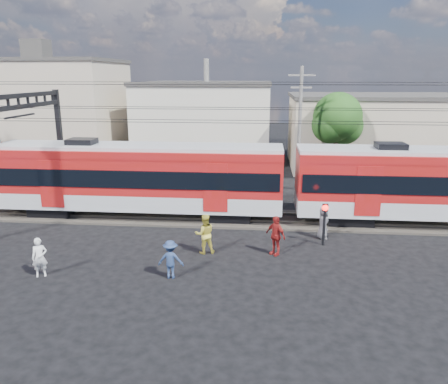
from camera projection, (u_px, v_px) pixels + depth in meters
The scene contains 17 objects.
ground at pixel (169, 282), 17.23m from camera, with size 120.00×120.00×0.00m, color black.
track_bed at pixel (199, 217), 24.90m from camera, with size 70.00×3.40×0.12m, color #2D2823.
rail_near at pixel (197, 219), 24.15m from camera, with size 70.00×0.12×0.12m, color #59544C.
rail_far at pixel (201, 211), 25.59m from camera, with size 70.00×0.12×0.12m, color #59544C.
commuter_train at pixel (143, 176), 24.58m from camera, with size 50.30×3.08×4.17m.
catenary at pixel (44, 126), 24.36m from camera, with size 70.00×9.30×7.52m.
building_west at pixel (43, 111), 40.61m from camera, with size 14.28×10.20×9.30m.
building_midwest at pixel (207, 120), 42.42m from camera, with size 12.24×12.24×7.30m.
building_mideast at pixel (383, 131), 38.23m from camera, with size 16.32×10.20×6.30m.
utility_pole_mid at pixel (300, 126), 29.94m from camera, with size 1.80×0.24×8.50m.
tree_near at pixel (340, 120), 32.59m from camera, with size 3.82×3.64×6.72m.
pedestrian_a at pixel (40, 257), 17.57m from camera, with size 0.59×0.39×1.62m, color silver.
pedestrian_b at pixel (205, 234), 19.83m from camera, with size 0.90×0.70×1.85m, color gold.
pedestrian_c at pixel (171, 259), 17.42m from camera, with size 1.03×0.59×1.59m, color navy.
pedestrian_d at pixel (275, 235), 19.68m from camera, with size 1.07×0.45×1.83m, color maroon.
pedestrian_e at pixel (323, 223), 21.64m from camera, with size 0.79×0.52×1.62m, color #4D4D52.
crossing_signal at pixel (325, 217), 20.61m from camera, with size 0.30×0.30×2.07m.
Camera 1 is at (3.61, -15.44, 7.92)m, focal length 35.00 mm.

